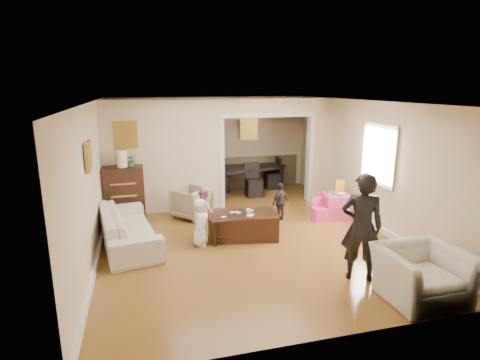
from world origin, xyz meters
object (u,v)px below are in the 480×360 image
object	(u,v)px
table_lamp	(122,159)
coffee_table	(243,226)
cyan_cup	(334,193)
adult_person	(362,227)
sofa	(128,227)
armchair_back	(192,203)
play_table	(336,206)
dining_table	(247,178)
dresser	(124,193)
child_toddler	(280,202)
armchair_front	(421,274)
coffee_cup	(249,211)
child_kneel_b	(204,212)
child_kneel_a	(200,222)

from	to	relation	value
table_lamp	coffee_table	xyz separation A→B (m)	(2.24, -1.72, -1.12)
cyan_cup	adult_person	xyz separation A→B (m)	(-0.94, -2.60, 0.26)
sofa	armchair_back	bearing A→B (deg)	-57.01
play_table	dining_table	world-z (taller)	dining_table
dresser	table_lamp	bearing A→B (deg)	0.00
dresser	play_table	bearing A→B (deg)	-13.39
coffee_table	play_table	world-z (taller)	play_table
dresser	adult_person	world-z (taller)	adult_person
armchair_back	cyan_cup	xyz separation A→B (m)	(3.03, -0.88, 0.24)
armchair_back	child_toddler	distance (m)	1.98
coffee_table	child_toddler	world-z (taller)	child_toddler
armchair_front	cyan_cup	distance (m)	3.35
armchair_back	armchair_front	world-z (taller)	armchair_front
adult_person	dining_table	bearing A→B (deg)	-61.86
table_lamp	adult_person	world-z (taller)	adult_person
dining_table	child_toddler	bearing A→B (deg)	-103.85
armchair_back	dining_table	distance (m)	2.66
cyan_cup	child_toddler	world-z (taller)	child_toddler
coffee_cup	dining_table	world-z (taller)	dining_table
armchair_front	coffee_table	distance (m)	3.29
play_table	table_lamp	bearing A→B (deg)	166.61
coffee_table	coffee_cup	bearing A→B (deg)	-26.57
sofa	child_kneel_b	size ratio (longest dim) A/B	2.31
dresser	child_toddler	distance (m)	3.44
play_table	adult_person	bearing A→B (deg)	-111.36
armchair_back	play_table	distance (m)	3.24
dresser	coffee_table	xyz separation A→B (m)	(2.24, -1.72, -0.34)
play_table	dining_table	size ratio (longest dim) A/B	0.28
dresser	table_lamp	world-z (taller)	table_lamp
sofa	adult_person	world-z (taller)	adult_person
coffee_table	dining_table	bearing A→B (deg)	72.97
sofa	coffee_table	size ratio (longest dim) A/B	1.73
child_kneel_a	child_kneel_b	distance (m)	0.48
table_lamp	child_toddler	xyz separation A→B (m)	(3.29, -0.97, -0.94)
armchair_back	cyan_cup	bearing A→B (deg)	121.89
armchair_back	adult_person	bearing A→B (deg)	79.14
play_table	child_kneel_b	size ratio (longest dim) A/B	0.57
coffee_cup	dresser	bearing A→B (deg)	142.94
coffee_table	table_lamp	bearing A→B (deg)	142.52
dresser	child_kneel_b	size ratio (longest dim) A/B	1.20
armchair_back	dresser	world-z (taller)	dresser
sofa	adult_person	size ratio (longest dim) A/B	1.36
armchair_back	table_lamp	size ratio (longest dim) A/B	2.06
coffee_table	child_kneel_a	xyz separation A→B (m)	(-0.85, -0.15, 0.20)
child_kneel_a	armchair_front	bearing A→B (deg)	-114.08
coffee_table	child_kneel_b	world-z (taller)	child_kneel_b
adult_person	sofa	bearing A→B (deg)	-7.88
child_kneel_b	dining_table	bearing A→B (deg)	-39.33
armchair_front	child_kneel_b	xyz separation A→B (m)	(-2.52, 3.04, 0.14)
dresser	adult_person	bearing A→B (deg)	-46.59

